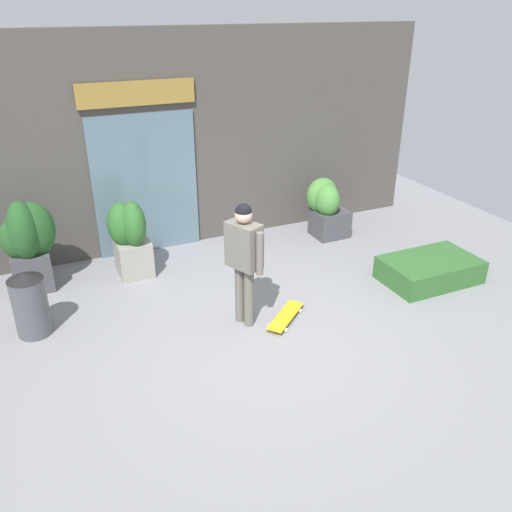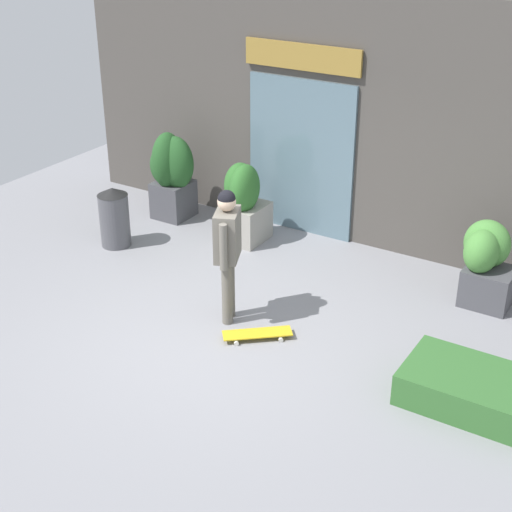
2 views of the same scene
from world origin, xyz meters
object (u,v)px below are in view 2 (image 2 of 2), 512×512
planter_box_right (486,261)px  planter_box_mid (244,201)px  skateboarder (227,243)px  trash_bin (114,217)px  planter_box_left (171,172)px  skateboard (257,334)px

planter_box_right → planter_box_mid: bearing=-179.0°
skateboarder → planter_box_mid: (-1.05, 1.99, -0.39)m
skateboarder → trash_bin: skateboarder is taller
skateboarder → planter_box_right: skateboarder is taller
skateboarder → planter_box_right: (2.47, 2.05, -0.47)m
planter_box_left → planter_box_mid: bearing=-5.1°
planter_box_mid → skateboard: bearing=-54.2°
planter_box_left → trash_bin: (-0.09, -1.24, -0.32)m
planter_box_right → trash_bin: planter_box_right is taller
planter_box_right → planter_box_mid: (-3.52, -0.06, 0.08)m
skateboard → planter_box_right: 3.01m
trash_bin → planter_box_mid: bearing=36.3°
skateboarder → skateboard: (0.52, -0.18, -0.97)m
planter_box_right → trash_bin: size_ratio=1.20×
planter_box_left → trash_bin: size_ratio=1.57×
planter_box_left → planter_box_mid: planter_box_left is taller
skateboard → trash_bin: size_ratio=0.85×
skateboard → planter_box_left: planter_box_left is taller
skateboarder → planter_box_right: bearing=15.8°
planter_box_mid → planter_box_left: bearing=174.9°
planter_box_mid → trash_bin: 1.89m
skateboard → planter_box_right: size_ratio=0.71×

